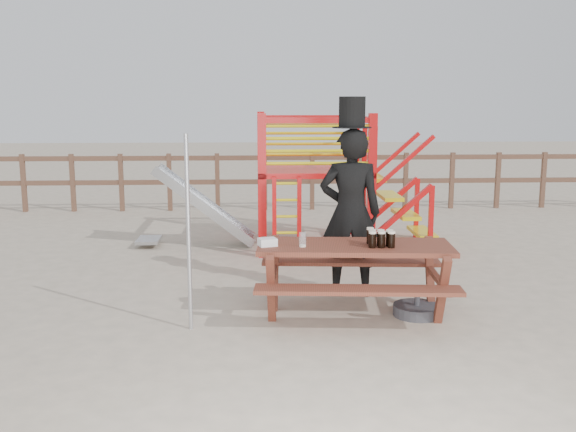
# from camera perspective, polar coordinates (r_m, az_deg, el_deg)

# --- Properties ---
(ground) EXTENTS (60.00, 60.00, 0.00)m
(ground) POSITION_cam_1_polar(r_m,az_deg,el_deg) (6.86, 3.10, -9.14)
(ground) COLOR #C1AE96
(ground) RESTS_ON ground
(back_fence) EXTENTS (15.09, 0.09, 1.20)m
(back_fence) POSITION_cam_1_polar(r_m,az_deg,el_deg) (13.54, 0.06, 3.65)
(back_fence) COLOR brown
(back_fence) RESTS_ON ground
(playground_fort) EXTENTS (4.71, 1.84, 2.10)m
(playground_fort) POSITION_cam_1_polar(r_m,az_deg,el_deg) (10.12, 1.76, 3.37)
(playground_fort) COLOR red
(playground_fort) RESTS_ON ground
(picnic_table) EXTENTS (2.13, 1.56, 0.78)m
(picnic_table) POSITION_cam_1_polar(r_m,az_deg,el_deg) (6.83, 5.91, -4.91)
(picnic_table) COLOR maroon
(picnic_table) RESTS_ON ground
(man_with_hat) EXTENTS (0.75, 0.53, 2.32)m
(man_with_hat) POSITION_cam_1_polar(r_m,az_deg,el_deg) (7.49, 5.57, 0.69)
(man_with_hat) COLOR black
(man_with_hat) RESTS_ON ground
(metal_pole) EXTENTS (0.04, 0.04, 1.96)m
(metal_pole) POSITION_cam_1_polar(r_m,az_deg,el_deg) (6.38, -8.83, -1.58)
(metal_pole) COLOR #B2B2B7
(metal_pole) RESTS_ON ground
(parasol_base) EXTENTS (0.50, 0.50, 0.21)m
(parasol_base) POSITION_cam_1_polar(r_m,az_deg,el_deg) (7.08, 11.37, -8.20)
(parasol_base) COLOR #35353A
(parasol_base) RESTS_ON ground
(paper_bag) EXTENTS (0.21, 0.19, 0.08)m
(paper_bag) POSITION_cam_1_polar(r_m,az_deg,el_deg) (6.66, -1.84, -2.33)
(paper_bag) COLOR white
(paper_bag) RESTS_ON picnic_table
(stout_pints) EXTENTS (0.27, 0.28, 0.17)m
(stout_pints) POSITION_cam_1_polar(r_m,az_deg,el_deg) (6.69, 8.15, -1.96)
(stout_pints) COLOR black
(stout_pints) RESTS_ON picnic_table
(empty_glasses) EXTENTS (0.07, 0.07, 0.15)m
(empty_glasses) POSITION_cam_1_polar(r_m,az_deg,el_deg) (6.61, 1.31, -2.18)
(empty_glasses) COLOR silver
(empty_glasses) RESTS_ON picnic_table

